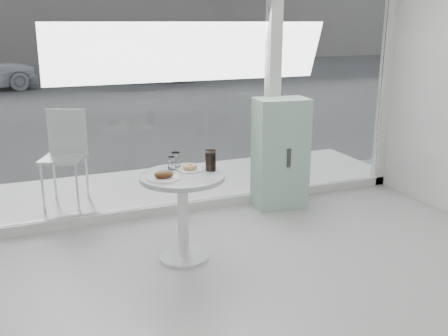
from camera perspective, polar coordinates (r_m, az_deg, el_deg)
name	(u,v)px	position (r m, az deg, el deg)	size (l,w,h in m)	color
storefront	(202,51)	(5.25, -2.58, 13.17)	(5.00, 0.14, 3.00)	silver
main_table	(183,199)	(4.27, -4.75, -3.58)	(0.72, 0.72, 0.77)	silver
patio_deck	(177,185)	(6.30, -5.44, -2.00)	(5.60, 1.60, 0.05)	silver
street	(75,82)	(18.13, -16.70, 9.37)	(40.00, 24.00, 0.00)	#313131
mint_cabinet	(280,154)	(5.52, 6.45, 1.65)	(0.60, 0.44, 1.22)	#95BFAB
patio_chair	(65,150)	(5.81, -17.72, 1.94)	(0.58, 0.58, 1.03)	silver
car_silver	(131,62)	(17.66, -10.58, 11.87)	(1.47, 4.21, 1.39)	#9EA0A6
plate_fritter	(164,176)	(4.09, -6.85, -0.89)	(0.26, 0.26, 0.07)	white
plate_donut	(190,168)	(4.31, -3.91, -0.03)	(0.21, 0.21, 0.05)	white
water_tumbler_a	(172,164)	(4.35, -6.02, 0.48)	(0.07, 0.07, 0.11)	white
water_tumbler_b	(176,160)	(4.43, -5.52, 0.88)	(0.08, 0.08, 0.13)	white
cola_glass	(211,161)	(4.28, -1.54, 0.83)	(0.09, 0.09, 0.18)	white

